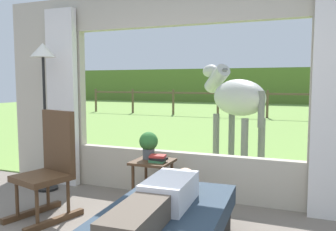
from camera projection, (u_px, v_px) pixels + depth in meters
back_wall_with_window at (182, 96)px, 4.24m from camera, size 5.20×0.12×2.55m
curtain_panel_left at (62, 98)px, 4.74m from camera, size 0.44×0.10×2.40m
curtain_panel_right at (335, 104)px, 3.49m from camera, size 0.44×0.10×2.40m
outdoor_pasture_lawn at (269, 116)px, 14.43m from camera, size 36.00×21.68×0.02m
distant_hill_ridge at (284, 86)px, 23.41m from camera, size 36.00×2.00×2.40m
reclining_person at (160, 199)px, 2.64m from camera, size 0.37×1.44×0.22m
rocking_chair at (50, 166)px, 3.62m from camera, size 0.62×0.78×1.12m
side_table at (153, 168)px, 3.99m from camera, size 0.44×0.44×0.52m
potted_plant at (149, 143)px, 4.05m from camera, size 0.22×0.22×0.32m
book_stack at (158, 159)px, 3.89m from camera, size 0.20×0.15×0.08m
floor_lamp_left at (44, 72)px, 4.45m from camera, size 0.32×0.32×1.92m
horse at (235, 98)px, 5.76m from camera, size 1.52×1.53×1.73m
pasture_fence_line at (268, 100)px, 13.68m from camera, size 16.10×0.10×1.10m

